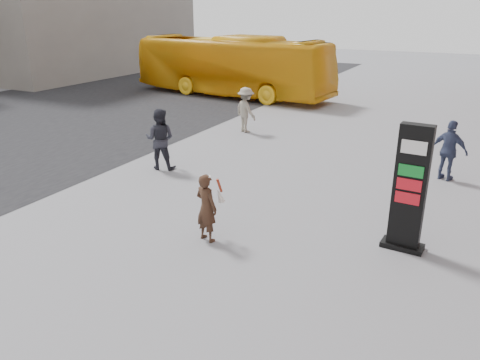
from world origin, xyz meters
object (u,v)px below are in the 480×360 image
at_px(pedestrian_a, 160,139).
at_px(pedestrian_b, 246,110).
at_px(bus, 231,66).
at_px(pedestrian_c, 449,151).
at_px(info_pylon, 410,189).
at_px(woman, 207,207).

relative_size(pedestrian_a, pedestrian_b, 1.06).
xyz_separation_m(bus, pedestrian_c, (12.35, -9.53, -0.78)).
xyz_separation_m(info_pylon, pedestrian_a, (-7.69, 1.92, -0.39)).
relative_size(pedestrian_a, pedestrian_c, 1.07).
height_order(info_pylon, pedestrian_b, info_pylon).
distance_m(pedestrian_a, pedestrian_c, 8.65).
height_order(pedestrian_b, pedestrian_c, pedestrian_b).
bearing_deg(woman, info_pylon, -143.16).
bearing_deg(pedestrian_c, pedestrian_a, 39.17).
bearing_deg(pedestrian_b, info_pylon, 165.30).
bearing_deg(pedestrian_c, bus, -18.92).
distance_m(info_pylon, pedestrian_b, 10.39).
relative_size(woman, bus, 0.13).
height_order(woman, pedestrian_b, pedestrian_b).
xyz_separation_m(info_pylon, woman, (-3.88, -1.58, -0.56)).
height_order(info_pylon, woman, info_pylon).
distance_m(woman, bus, 17.98).
height_order(info_pylon, pedestrian_c, info_pylon).
distance_m(bus, pedestrian_c, 15.62).
xyz_separation_m(info_pylon, pedestrian_b, (-7.39, 7.29, -0.44)).
height_order(bus, pedestrian_c, bus).
relative_size(bus, pedestrian_b, 6.62).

